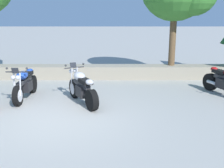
% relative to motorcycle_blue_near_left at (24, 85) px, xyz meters
% --- Properties ---
extents(ground_plane, '(120.00, 120.00, 0.00)m').
position_rel_motorcycle_blue_near_left_xyz_m(ground_plane, '(1.39, -1.79, -0.49)').
color(ground_plane, '#A3A099').
extents(stone_wall, '(36.00, 0.80, 0.55)m').
position_rel_motorcycle_blue_near_left_xyz_m(stone_wall, '(1.39, 3.01, -0.21)').
color(stone_wall, gray).
rests_on(stone_wall, ground).
extents(motorcycle_blue_near_left, '(0.67, 2.06, 1.18)m').
position_rel_motorcycle_blue_near_left_xyz_m(motorcycle_blue_near_left, '(0.00, 0.00, 0.00)').
color(motorcycle_blue_near_left, black).
rests_on(motorcycle_blue_near_left, ground).
extents(motorcycle_silver_centre, '(1.16, 1.89, 1.18)m').
position_rel_motorcycle_blue_near_left_xyz_m(motorcycle_silver_centre, '(1.91, -0.46, 0.00)').
color(motorcycle_silver_centre, black).
rests_on(motorcycle_silver_centre, ground).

